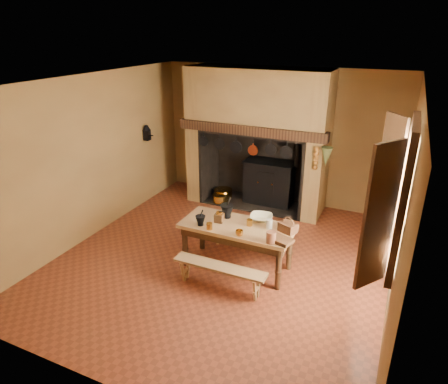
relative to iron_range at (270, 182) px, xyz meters
name	(u,v)px	position (x,y,z in m)	size (l,w,h in m)	color
floor	(223,259)	(0.04, -2.45, -0.48)	(5.50, 5.50, 0.00)	maroon
ceiling	(223,82)	(0.04, -2.45, 2.32)	(5.50, 5.50, 0.00)	silver
back_wall	(278,136)	(0.04, 0.30, 0.92)	(5.00, 0.02, 2.80)	olive
wall_left	(92,158)	(-2.46, -2.45, 0.92)	(0.02, 5.50, 2.80)	olive
wall_right	(404,208)	(2.54, -2.45, 0.92)	(0.02, 5.50, 2.80)	olive
wall_front	(97,275)	(0.04, -5.20, 0.92)	(5.00, 0.02, 2.80)	olive
chimney_breast	(258,119)	(-0.26, -0.14, 1.33)	(2.95, 0.96, 2.80)	olive
iron_range	(270,182)	(0.00, 0.00, 0.00)	(1.12, 0.55, 1.60)	black
hearth_pans	(222,195)	(-1.01, -0.23, -0.39)	(0.51, 0.62, 0.20)	#BD822B
hanging_pans	(246,148)	(-0.30, -0.64, 0.88)	(1.92, 0.29, 0.27)	black
onion_string	(316,158)	(1.04, -0.66, 0.85)	(0.12, 0.10, 0.46)	#955F1B
herb_bunch	(326,157)	(1.22, -0.66, 0.90)	(0.20, 0.20, 0.35)	#505829
window	(393,195)	(2.39, -2.85, 1.22)	(0.39, 1.75, 1.76)	white
wall_coffee_mill	(147,132)	(-2.38, -0.90, 1.03)	(0.23, 0.16, 0.31)	black
work_table	(237,232)	(0.33, -2.55, 0.14)	(1.70, 0.76, 0.74)	#A3734A
bench_front	(220,272)	(0.33, -3.18, -0.19)	(1.38, 0.24, 0.39)	#A3734A
bench_back	(250,235)	(0.33, -1.99, -0.19)	(1.40, 0.25, 0.39)	#A3734A
mortar_large	(227,210)	(0.08, -2.38, 0.37)	(0.21, 0.21, 0.36)	black
mortar_small	(200,220)	(-0.17, -2.79, 0.34)	(0.15, 0.15, 0.26)	black
coffee_grinder	(219,217)	(0.03, -2.57, 0.33)	(0.18, 0.14, 0.20)	#3B2512
brass_mug_a	(209,226)	(0.01, -2.85, 0.30)	(0.09, 0.09, 0.10)	#BD822B
brass_mug_b	(249,223)	(0.50, -2.49, 0.30)	(0.09, 0.09, 0.10)	#BD822B
mixing_bowl	(261,218)	(0.60, -2.25, 0.29)	(0.34, 0.34, 0.08)	beige
stoneware_crock	(271,237)	(0.96, -2.85, 0.34)	(0.14, 0.14, 0.17)	brown
glass_jar	(269,224)	(0.81, -2.48, 0.33)	(0.09, 0.09, 0.16)	beige
wicker_basket	(288,227)	(1.08, -2.44, 0.33)	(0.30, 0.26, 0.24)	#472715
wooden_tray	(281,240)	(1.08, -2.77, 0.28)	(0.31, 0.22, 0.05)	#3B2512
brass_cup	(239,233)	(0.49, -2.85, 0.30)	(0.11, 0.11, 0.09)	#BD822B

